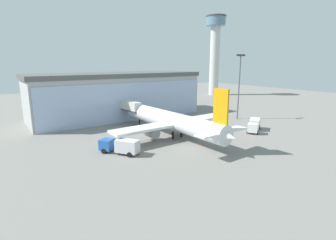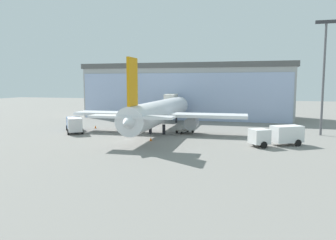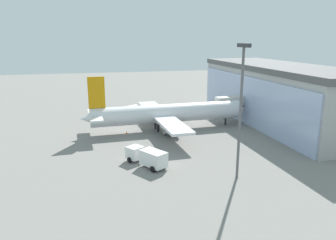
% 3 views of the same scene
% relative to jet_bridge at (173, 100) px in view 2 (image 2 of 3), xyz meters
% --- Properties ---
extents(ground, '(240.00, 240.00, 0.00)m').
position_rel_jet_bridge_xyz_m(ground, '(1.61, -26.89, -4.63)').
color(ground, gray).
extents(terminal_building, '(49.72, 16.43, 12.97)m').
position_rel_jet_bridge_xyz_m(terminal_building, '(1.62, 8.20, 1.85)').
color(terminal_building, '#A9A9A9').
rests_on(terminal_building, ground).
extents(jet_bridge, '(3.66, 12.41, 6.02)m').
position_rel_jet_bridge_xyz_m(jet_bridge, '(0.00, 0.00, 0.00)').
color(jet_bridge, beige).
rests_on(jet_bridge, ground).
extents(apron_light_mast, '(3.20, 0.40, 18.09)m').
position_rel_jet_bridge_xyz_m(apron_light_mast, '(28.41, -14.24, 6.15)').
color(apron_light_mast, '#59595E').
rests_on(apron_light_mast, ground).
extents(airplane, '(29.22, 35.72, 11.58)m').
position_rel_jet_bridge_xyz_m(airplane, '(2.50, -18.14, -1.16)').
color(airplane, silver).
rests_on(airplane, ground).
extents(catering_truck, '(5.99, 7.24, 2.65)m').
position_rel_jet_bridge_xyz_m(catering_truck, '(-11.52, -22.29, -3.17)').
color(catering_truck, '#2659A5').
rests_on(catering_truck, ground).
extents(fuel_truck, '(7.35, 5.74, 2.65)m').
position_rel_jet_bridge_xyz_m(fuel_truck, '(21.28, -25.52, -3.17)').
color(fuel_truck, silver).
rests_on(fuel_truck, ground).
extents(baggage_cart, '(3.05, 3.16, 1.50)m').
position_rel_jet_bridge_xyz_m(baggage_cart, '(6.78, -17.92, -4.13)').
color(baggage_cart, '#9E998C').
rests_on(baggage_cart, ground).
extents(safety_cone_nose, '(0.36, 0.36, 0.55)m').
position_rel_jet_bridge_xyz_m(safety_cone_nose, '(3.67, -26.60, -4.36)').
color(safety_cone_nose, orange).
rests_on(safety_cone_nose, ground).
extents(safety_cone_wingtip, '(0.36, 0.36, 0.55)m').
position_rel_jet_bridge_xyz_m(safety_cone_wingtip, '(-10.47, -16.82, -4.36)').
color(safety_cone_wingtip, orange).
rests_on(safety_cone_wingtip, ground).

